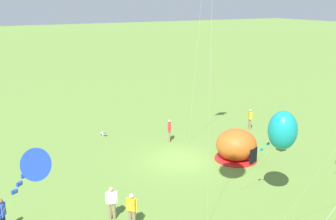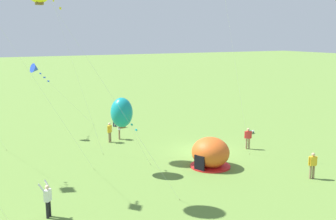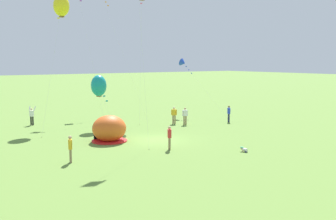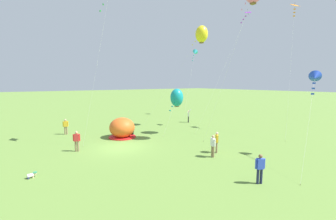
{
  "view_description": "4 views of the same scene",
  "coord_description": "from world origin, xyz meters",
  "px_view_note": "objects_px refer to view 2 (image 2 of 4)",
  "views": [
    {
      "loc": [
        12.18,
        20.88,
        10.3
      ],
      "look_at": [
        1.8,
        1.74,
        4.15
      ],
      "focal_mm": 42.0,
      "sensor_mm": 36.0,
      "label": 1
    },
    {
      "loc": [
        -25.34,
        16.27,
        9.06
      ],
      "look_at": [
        -1.28,
        3.89,
        3.88
      ],
      "focal_mm": 42.0,
      "sensor_mm": 36.0,
      "label": 2
    },
    {
      "loc": [
        -17.03,
        -26.21,
        6.42
      ],
      "look_at": [
        2.1,
        1.38,
        2.15
      ],
      "focal_mm": 42.0,
      "sensor_mm": 36.0,
      "label": 3
    },
    {
      "loc": [
        18.13,
        -7.86,
        5.72
      ],
      "look_at": [
        2.65,
        3.23,
        3.39
      ],
      "focal_mm": 24.0,
      "sensor_mm": 36.0,
      "label": 4
    }
  ],
  "objects_px": {
    "person_near_tent": "(119,129)",
    "kite_teal": "(122,113)",
    "toddler_crawling": "(252,131)",
    "person_far_back": "(313,164)",
    "kite_blue": "(36,69)",
    "person_watching_sky": "(110,131)",
    "popup_tent": "(210,153)",
    "person_center_field": "(248,137)",
    "person_flying_kite": "(48,199)",
    "person_with_toddler": "(115,117)"
  },
  "relations": [
    {
      "from": "person_watching_sky",
      "to": "person_far_back",
      "type": "relative_size",
      "value": 1.0
    },
    {
      "from": "person_near_tent",
      "to": "person_center_field",
      "type": "bearing_deg",
      "value": -132.98
    },
    {
      "from": "person_center_field",
      "to": "kite_teal",
      "type": "height_order",
      "value": "kite_teal"
    },
    {
      "from": "person_with_toddler",
      "to": "person_far_back",
      "type": "xyz_separation_m",
      "value": [
        -19.57,
        -6.32,
        0.0
      ]
    },
    {
      "from": "toddler_crawling",
      "to": "person_flying_kite",
      "type": "distance_m",
      "value": 22.11
    },
    {
      "from": "toddler_crawling",
      "to": "kite_teal",
      "type": "bearing_deg",
      "value": 106.73
    },
    {
      "from": "person_center_field",
      "to": "kite_teal",
      "type": "relative_size",
      "value": 0.34
    },
    {
      "from": "person_center_field",
      "to": "toddler_crawling",
      "type": "bearing_deg",
      "value": -42.39
    },
    {
      "from": "toddler_crawling",
      "to": "kite_blue",
      "type": "xyz_separation_m",
      "value": [
        8.01,
        17.81,
        5.93
      ]
    },
    {
      "from": "person_watching_sky",
      "to": "person_center_field",
      "type": "bearing_deg",
      "value": -127.24
    },
    {
      "from": "person_far_back",
      "to": "kite_teal",
      "type": "xyz_separation_m",
      "value": [
        6.77,
        10.29,
        3.09
      ]
    },
    {
      "from": "toddler_crawling",
      "to": "person_far_back",
      "type": "distance_m",
      "value": 11.88
    },
    {
      "from": "toddler_crawling",
      "to": "person_near_tent",
      "type": "height_order",
      "value": "person_near_tent"
    },
    {
      "from": "popup_tent",
      "to": "person_watching_sky",
      "type": "distance_m",
      "value": 10.18
    },
    {
      "from": "person_near_tent",
      "to": "kite_teal",
      "type": "distance_m",
      "value": 9.03
    },
    {
      "from": "popup_tent",
      "to": "person_near_tent",
      "type": "height_order",
      "value": "popup_tent"
    },
    {
      "from": "person_center_field",
      "to": "kite_blue",
      "type": "distance_m",
      "value": 19.28
    },
    {
      "from": "person_center_field",
      "to": "person_far_back",
      "type": "relative_size",
      "value": 1.0
    },
    {
      "from": "popup_tent",
      "to": "person_watching_sky",
      "type": "height_order",
      "value": "popup_tent"
    },
    {
      "from": "person_flying_kite",
      "to": "popup_tent",
      "type": "bearing_deg",
      "value": -76.42
    },
    {
      "from": "person_near_tent",
      "to": "person_watching_sky",
      "type": "bearing_deg",
      "value": 118.58
    },
    {
      "from": "kite_blue",
      "to": "person_watching_sky",
      "type": "bearing_deg",
      "value": -134.34
    },
    {
      "from": "person_center_field",
      "to": "kite_blue",
      "type": "relative_size",
      "value": 0.26
    },
    {
      "from": "popup_tent",
      "to": "person_near_tent",
      "type": "bearing_deg",
      "value": 17.25
    },
    {
      "from": "person_flying_kite",
      "to": "person_far_back",
      "type": "distance_m",
      "value": 16.19
    },
    {
      "from": "person_near_tent",
      "to": "person_far_back",
      "type": "distance_m",
      "value": 16.64
    },
    {
      "from": "popup_tent",
      "to": "person_center_field",
      "type": "distance_m",
      "value": 5.58
    },
    {
      "from": "toddler_crawling",
      "to": "person_near_tent",
      "type": "bearing_deg",
      "value": 72.49
    },
    {
      "from": "person_far_back",
      "to": "popup_tent",
      "type": "bearing_deg",
      "value": 42.53
    },
    {
      "from": "person_far_back",
      "to": "kite_teal",
      "type": "height_order",
      "value": "kite_teal"
    },
    {
      "from": "toddler_crawling",
      "to": "person_near_tent",
      "type": "distance_m",
      "value": 12.32
    },
    {
      "from": "person_near_tent",
      "to": "kite_blue",
      "type": "distance_m",
      "value": 9.06
    },
    {
      "from": "toddler_crawling",
      "to": "person_with_toddler",
      "type": "height_order",
      "value": "person_with_toddler"
    },
    {
      "from": "person_with_toddler",
      "to": "person_center_field",
      "type": "xyz_separation_m",
      "value": [
        -12.37,
        -6.89,
        0.0
      ]
    },
    {
      "from": "popup_tent",
      "to": "person_watching_sky",
      "type": "relative_size",
      "value": 1.63
    },
    {
      "from": "toddler_crawling",
      "to": "person_near_tent",
      "type": "relative_size",
      "value": 0.32
    },
    {
      "from": "person_flying_kite",
      "to": "person_center_field",
      "type": "height_order",
      "value": "person_flying_kite"
    },
    {
      "from": "person_near_tent",
      "to": "kite_teal",
      "type": "relative_size",
      "value": 0.34
    },
    {
      "from": "person_far_back",
      "to": "person_flying_kite",
      "type": "bearing_deg",
      "value": 82.42
    },
    {
      "from": "toddler_crawling",
      "to": "person_flying_kite",
      "type": "relative_size",
      "value": 0.29
    },
    {
      "from": "person_with_toddler",
      "to": "person_center_field",
      "type": "bearing_deg",
      "value": -150.86
    },
    {
      "from": "person_center_field",
      "to": "person_watching_sky",
      "type": "bearing_deg",
      "value": 52.76
    },
    {
      "from": "toddler_crawling",
      "to": "kite_teal",
      "type": "xyz_separation_m",
      "value": [
        -4.34,
        14.44,
        3.88
      ]
    },
    {
      "from": "popup_tent",
      "to": "kite_teal",
      "type": "distance_m",
      "value": 6.8
    },
    {
      "from": "toddler_crawling",
      "to": "person_with_toddler",
      "type": "distance_m",
      "value": 13.48
    },
    {
      "from": "kite_teal",
      "to": "person_watching_sky",
      "type": "bearing_deg",
      "value": -12.39
    },
    {
      "from": "toddler_crawling",
      "to": "person_far_back",
      "type": "relative_size",
      "value": 0.32
    },
    {
      "from": "person_far_back",
      "to": "toddler_crawling",
      "type": "bearing_deg",
      "value": -20.46
    },
    {
      "from": "person_far_back",
      "to": "person_center_field",
      "type": "bearing_deg",
      "value": -4.6
    },
    {
      "from": "person_far_back",
      "to": "kite_teal",
      "type": "relative_size",
      "value": 0.34
    }
  ]
}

